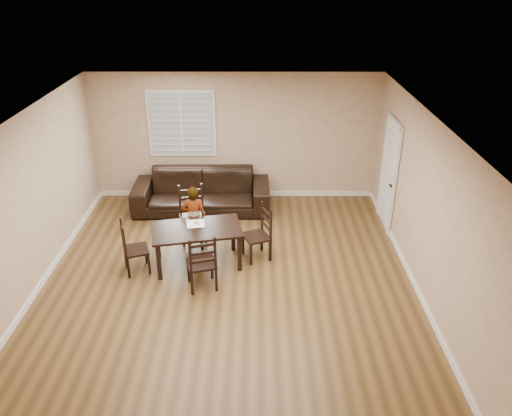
# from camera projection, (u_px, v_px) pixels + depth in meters

# --- Properties ---
(ground) EXTENTS (7.00, 7.00, 0.00)m
(ground) POSITION_uv_depth(u_px,v_px,m) (228.00, 288.00, 7.95)
(ground) COLOR brown
(ground) RESTS_ON ground
(room) EXTENTS (6.04, 7.04, 2.72)m
(room) POSITION_uv_depth(u_px,v_px,m) (228.00, 180.00, 7.30)
(room) COLOR #CEAD8B
(room) RESTS_ON ground
(dining_table) EXTENTS (1.61, 1.11, 0.69)m
(dining_table) POSITION_uv_depth(u_px,v_px,m) (197.00, 233.00, 8.32)
(dining_table) COLOR black
(dining_table) RESTS_ON ground
(chair_near) EXTENTS (0.55, 0.52, 1.04)m
(chair_near) POSITION_uv_depth(u_px,v_px,m) (192.00, 214.00, 9.22)
(chair_near) COLOR black
(chair_near) RESTS_ON ground
(chair_far) EXTENTS (0.54, 0.51, 0.98)m
(chair_far) POSITION_uv_depth(u_px,v_px,m) (203.00, 267.00, 7.70)
(chair_far) COLOR black
(chair_far) RESTS_ON ground
(chair_left) EXTENTS (0.51, 0.52, 0.92)m
(chair_left) POSITION_uv_depth(u_px,v_px,m) (129.00, 250.00, 8.19)
(chair_left) COLOR black
(chair_left) RESTS_ON ground
(chair_right) EXTENTS (0.54, 0.56, 0.97)m
(chair_right) POSITION_uv_depth(u_px,v_px,m) (263.00, 234.00, 8.62)
(chair_right) COLOR black
(chair_right) RESTS_ON ground
(child) EXTENTS (0.46, 0.31, 1.22)m
(child) POSITION_uv_depth(u_px,v_px,m) (194.00, 218.00, 8.79)
(child) COLOR gray
(child) RESTS_ON ground
(napkin) EXTENTS (0.34, 0.34, 0.00)m
(napkin) POSITION_uv_depth(u_px,v_px,m) (196.00, 224.00, 8.43)
(napkin) COLOR white
(napkin) RESTS_ON dining_table
(donut) EXTENTS (0.09, 0.09, 0.03)m
(donut) POSITION_uv_depth(u_px,v_px,m) (197.00, 222.00, 8.42)
(donut) COLOR #B47B40
(donut) RESTS_ON napkin
(sofa) EXTENTS (2.79, 1.12, 0.81)m
(sofa) POSITION_uv_depth(u_px,v_px,m) (202.00, 191.00, 10.29)
(sofa) COLOR black
(sofa) RESTS_ON ground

